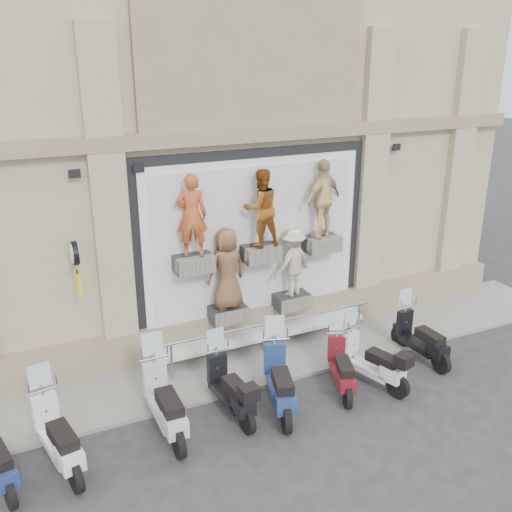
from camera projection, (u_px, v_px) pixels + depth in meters
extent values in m
plane|color=#2A2A2C|center=(318.00, 406.00, 11.04)|extent=(90.00, 90.00, 0.00)
cube|color=gray|center=(270.00, 355.00, 12.82)|extent=(16.00, 2.20, 0.08)
cube|color=black|center=(254.00, 245.00, 12.76)|extent=(5.60, 0.10, 4.30)
cube|color=white|center=(255.00, 246.00, 12.70)|extent=(5.10, 0.06, 3.90)
cube|color=white|center=(255.00, 246.00, 12.67)|extent=(4.70, 0.04, 3.60)
cube|color=white|center=(261.00, 332.00, 13.07)|extent=(5.10, 0.75, 0.10)
cube|color=#28282B|center=(194.00, 264.00, 11.84)|extent=(0.80, 0.50, 0.35)
imported|color=#D65B2A|center=(192.00, 215.00, 11.49)|extent=(0.72, 0.58, 1.73)
cube|color=#28282B|center=(261.00, 253.00, 12.47)|extent=(0.80, 0.50, 0.35)
imported|color=brown|center=(261.00, 208.00, 12.12)|extent=(0.84, 0.66, 1.68)
cube|color=#28282B|center=(321.00, 244.00, 13.09)|extent=(0.80, 0.50, 0.35)
imported|color=tan|center=(323.00, 198.00, 12.73)|extent=(1.12, 0.75, 1.78)
cube|color=#28282B|center=(228.00, 314.00, 12.58)|extent=(0.80, 0.50, 0.35)
imported|color=brown|center=(227.00, 268.00, 12.22)|extent=(0.94, 0.68, 1.79)
cube|color=#28282B|center=(292.00, 301.00, 13.22)|extent=(0.80, 0.50, 0.35)
imported|color=beige|center=(292.00, 262.00, 12.90)|extent=(1.14, 0.84, 1.58)
cube|color=black|center=(73.00, 249.00, 10.80)|extent=(0.06, 0.56, 0.06)
cylinder|color=black|center=(75.00, 253.00, 10.57)|extent=(0.10, 0.46, 0.46)
cube|color=yellow|center=(78.00, 283.00, 10.77)|extent=(0.04, 0.50, 0.38)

